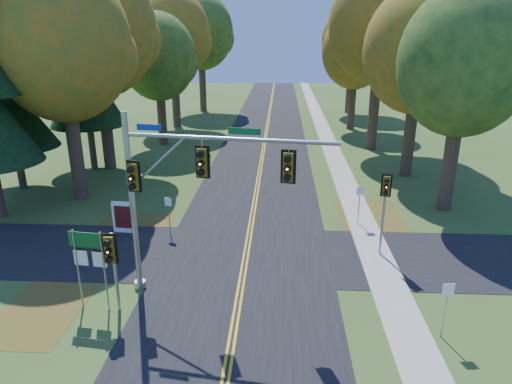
# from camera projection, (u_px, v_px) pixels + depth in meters

# --- Properties ---
(ground) EXTENTS (160.00, 160.00, 0.00)m
(ground) POSITION_uv_depth(u_px,v_px,m) (243.00, 275.00, 20.07)
(ground) COLOR #31531D
(ground) RESTS_ON ground
(road_main) EXTENTS (8.00, 160.00, 0.02)m
(road_main) POSITION_uv_depth(u_px,v_px,m) (243.00, 275.00, 20.06)
(road_main) COLOR black
(road_main) RESTS_ON ground
(road_cross) EXTENTS (60.00, 6.00, 0.02)m
(road_cross) POSITION_uv_depth(u_px,v_px,m) (246.00, 254.00, 21.95)
(road_cross) COLOR black
(road_cross) RESTS_ON ground
(centerline_left) EXTENTS (0.10, 160.00, 0.01)m
(centerline_left) POSITION_uv_depth(u_px,v_px,m) (240.00, 275.00, 20.06)
(centerline_left) COLOR gold
(centerline_left) RESTS_ON road_main
(centerline_right) EXTENTS (0.10, 160.00, 0.01)m
(centerline_right) POSITION_uv_depth(u_px,v_px,m) (245.00, 275.00, 20.05)
(centerline_right) COLOR gold
(centerline_right) RESTS_ON road_main
(sidewalk_east) EXTENTS (1.60, 160.00, 0.06)m
(sidewalk_east) POSITION_uv_depth(u_px,v_px,m) (385.00, 279.00, 19.73)
(sidewalk_east) COLOR #9E998E
(sidewalk_east) RESTS_ON ground
(leaf_patch_w_near) EXTENTS (4.00, 6.00, 0.00)m
(leaf_patch_w_near) POSITION_uv_depth(u_px,v_px,m) (127.00, 234.00, 24.17)
(leaf_patch_w_near) COLOR brown
(leaf_patch_w_near) RESTS_ON ground
(leaf_patch_e) EXTENTS (3.50, 8.00, 0.00)m
(leaf_patch_e) POSITION_uv_depth(u_px,v_px,m) (373.00, 224.00, 25.36)
(leaf_patch_e) COLOR brown
(leaf_patch_e) RESTS_ON ground
(leaf_patch_w_far) EXTENTS (3.00, 5.00, 0.00)m
(leaf_patch_w_far) POSITION_uv_depth(u_px,v_px,m) (43.00, 309.00, 17.63)
(leaf_patch_w_far) COLOR brown
(leaf_patch_w_far) RESTS_ON ground
(tree_w_a) EXTENTS (8.00, 8.00, 14.15)m
(tree_w_a) POSITION_uv_depth(u_px,v_px,m) (63.00, 44.00, 26.34)
(tree_w_a) COLOR #38281C
(tree_w_a) RESTS_ON ground
(tree_e_a) EXTENTS (7.20, 7.20, 12.73)m
(tree_e_a) POSITION_uv_depth(u_px,v_px,m) (465.00, 63.00, 24.89)
(tree_e_a) COLOR #38281C
(tree_e_a) RESTS_ON ground
(tree_w_b) EXTENTS (8.60, 8.60, 15.38)m
(tree_w_b) POSITION_uv_depth(u_px,v_px,m) (97.00, 28.00, 32.58)
(tree_w_b) COLOR #38281C
(tree_w_b) RESTS_ON ground
(tree_e_b) EXTENTS (7.60, 7.60, 13.33)m
(tree_e_b) POSITION_uv_depth(u_px,v_px,m) (420.00, 51.00, 31.21)
(tree_e_b) COLOR #38281C
(tree_e_b) RESTS_ON ground
(tree_w_c) EXTENTS (6.80, 6.80, 11.91)m
(tree_w_c) POSITION_uv_depth(u_px,v_px,m) (159.00, 58.00, 40.97)
(tree_w_c) COLOR #38281C
(tree_w_c) RESTS_ON ground
(tree_e_c) EXTENTS (8.80, 8.80, 15.79)m
(tree_e_c) POSITION_uv_depth(u_px,v_px,m) (382.00, 25.00, 38.32)
(tree_e_c) COLOR #38281C
(tree_e_c) RESTS_ON ground
(tree_w_d) EXTENTS (8.20, 8.20, 14.56)m
(tree_w_d) POSITION_uv_depth(u_px,v_px,m) (173.00, 35.00, 48.60)
(tree_w_d) COLOR #38281C
(tree_w_d) RESTS_ON ground
(tree_e_d) EXTENTS (7.00, 7.00, 12.32)m
(tree_e_d) POSITION_uv_depth(u_px,v_px,m) (356.00, 51.00, 47.81)
(tree_e_d) COLOR #38281C
(tree_e_d) RESTS_ON ground
(tree_w_e) EXTENTS (8.40, 8.40, 14.97)m
(tree_w_e) POSITION_uv_depth(u_px,v_px,m) (201.00, 32.00, 58.71)
(tree_w_e) COLOR #38281C
(tree_w_e) RESTS_ON ground
(tree_e_e) EXTENTS (7.80, 7.80, 13.74)m
(tree_e_e) POSITION_uv_depth(u_px,v_px,m) (353.00, 40.00, 57.51)
(tree_e_e) COLOR #38281C
(tree_e_e) RESTS_ON ground
(pine_b) EXTENTS (5.60, 5.60, 17.31)m
(pine_b) POSITION_uv_depth(u_px,v_px,m) (2.00, 65.00, 28.55)
(pine_b) COLOR #38281C
(pine_b) RESTS_ON ground
(pine_c) EXTENTS (5.60, 5.60, 20.56)m
(pine_c) POSITION_uv_depth(u_px,v_px,m) (79.00, 38.00, 32.60)
(pine_c) COLOR #38281C
(pine_c) RESTS_ON ground
(traffic_mast) EXTENTS (8.07, 1.45, 7.38)m
(traffic_mast) POSITION_uv_depth(u_px,v_px,m) (179.00, 184.00, 17.12)
(traffic_mast) COLOR #94959C
(traffic_mast) RESTS_ON ground
(east_signal_pole) EXTENTS (0.47, 0.55, 4.11)m
(east_signal_pole) POSITION_uv_depth(u_px,v_px,m) (385.00, 195.00, 20.78)
(east_signal_pole) COLOR gray
(east_signal_pole) RESTS_ON ground
(ped_signal_pole) EXTENTS (0.53, 0.61, 3.34)m
(ped_signal_pole) POSITION_uv_depth(u_px,v_px,m) (111.00, 255.00, 16.56)
(ped_signal_pole) COLOR #9B9FA3
(ped_signal_pole) RESTS_ON ground
(route_sign_cluster) EXTENTS (1.52, 0.26, 3.28)m
(route_sign_cluster) POSITION_uv_depth(u_px,v_px,m) (89.00, 254.00, 16.94)
(route_sign_cluster) COLOR gray
(route_sign_cluster) RESTS_ON ground
(info_kiosk) EXTENTS (1.25, 0.29, 1.72)m
(info_kiosk) POSITION_uv_depth(u_px,v_px,m) (124.00, 217.00, 24.11)
(info_kiosk) COLOR white
(info_kiosk) RESTS_ON ground
(reg_sign_e_north) EXTENTS (0.43, 0.17, 2.31)m
(reg_sign_e_north) POSITION_uv_depth(u_px,v_px,m) (360.00, 198.00, 24.84)
(reg_sign_e_north) COLOR gray
(reg_sign_e_north) RESTS_ON ground
(reg_sign_e_south) EXTENTS (0.42, 0.10, 2.22)m
(reg_sign_e_south) POSITION_uv_depth(u_px,v_px,m) (447.00, 300.00, 15.50)
(reg_sign_e_south) COLOR gray
(reg_sign_e_south) RESTS_ON ground
(reg_sign_w) EXTENTS (0.39, 0.15, 2.10)m
(reg_sign_w) POSITION_uv_depth(u_px,v_px,m) (169.00, 209.00, 23.72)
(reg_sign_w) COLOR gray
(reg_sign_w) RESTS_ON ground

